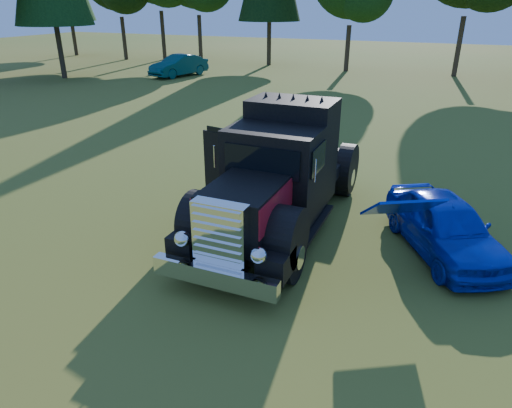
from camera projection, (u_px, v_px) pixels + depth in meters
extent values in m
plane|color=#41601C|center=(225.00, 254.00, 10.13)|extent=(120.00, 120.00, 0.00)
cylinder|color=#2D2116|center=(73.00, 33.00, 45.88)|extent=(0.36, 0.36, 4.32)
cylinder|color=#2D2116|center=(124.00, 38.00, 42.65)|extent=(0.36, 0.36, 3.78)
cylinder|color=#2D2116|center=(200.00, 38.00, 41.79)|extent=(0.36, 0.36, 3.96)
cylinder|color=#2D2116|center=(269.00, 37.00, 38.73)|extent=(0.36, 0.36, 4.68)
cylinder|color=#2D2116|center=(347.00, 48.00, 35.65)|extent=(0.36, 0.36, 3.42)
cylinder|color=#2D2116|center=(459.00, 47.00, 33.06)|extent=(0.36, 0.36, 4.14)
cylinder|color=#2D2116|center=(59.00, 44.00, 32.15)|extent=(0.36, 0.36, 4.68)
cylinder|color=#2D2116|center=(163.00, 36.00, 42.54)|extent=(0.36, 0.36, 4.29)
cylinder|color=black|center=(198.00, 236.00, 9.73)|extent=(0.32, 1.10, 1.10)
cylinder|color=black|center=(291.00, 256.00, 8.98)|extent=(0.32, 1.10, 1.10)
cylinder|color=black|center=(277.00, 167.00, 13.76)|extent=(0.32, 1.10, 1.10)
cylinder|color=black|center=(346.00, 177.00, 13.01)|extent=(0.32, 1.10, 1.10)
cylinder|color=black|center=(288.00, 168.00, 13.64)|extent=(0.32, 1.10, 1.10)
cylinder|color=black|center=(335.00, 175.00, 13.13)|extent=(0.32, 1.10, 1.10)
cube|color=black|center=(286.00, 197.00, 11.51)|extent=(1.60, 6.40, 0.28)
cube|color=white|center=(214.00, 277.00, 8.30)|extent=(2.50, 0.22, 0.36)
cube|color=white|center=(221.00, 236.00, 8.27)|extent=(1.05, 0.30, 1.30)
cube|color=black|center=(245.00, 211.00, 9.13)|extent=(1.35, 1.80, 1.10)
cube|color=maroon|center=(214.00, 196.00, 9.30)|extent=(0.02, 1.80, 0.60)
cube|color=maroon|center=(277.00, 207.00, 8.80)|extent=(0.02, 1.80, 0.60)
cylinder|color=black|center=(201.00, 220.00, 9.53)|extent=(0.55, 1.24, 1.24)
cylinder|color=black|center=(287.00, 237.00, 8.85)|extent=(0.55, 1.24, 1.24)
sphere|color=white|center=(182.00, 239.00, 8.57)|extent=(0.32, 0.32, 0.32)
sphere|color=white|center=(259.00, 256.00, 8.01)|extent=(0.32, 0.32, 0.32)
cube|color=black|center=(273.00, 174.00, 10.33)|extent=(2.05, 1.30, 2.10)
cube|color=black|center=(261.00, 162.00, 9.56)|extent=(1.70, 0.05, 0.65)
cube|color=black|center=(291.00, 150.00, 11.34)|extent=(2.05, 1.30, 2.50)
cube|color=black|center=(309.00, 161.00, 13.06)|extent=(2.00, 2.00, 0.35)
cube|color=black|center=(222.00, 162.00, 11.39)|extent=(1.09, 0.28, 1.50)
cube|color=maroon|center=(222.00, 167.00, 11.49)|extent=(0.84, 0.19, 0.75)
imported|color=#0727AA|center=(445.00, 225.00, 9.99)|extent=(3.18, 4.00, 1.28)
cube|color=#0727AA|center=(402.00, 207.00, 8.69)|extent=(1.59, 1.45, 0.67)
imported|color=#202F4A|center=(234.00, 181.00, 11.84)|extent=(0.56, 0.72, 1.73)
imported|color=#1B2A40|center=(229.00, 174.00, 11.95)|extent=(1.22, 1.19, 1.97)
imported|color=#0A343C|center=(179.00, 66.00, 33.60)|extent=(2.83, 4.87, 1.52)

